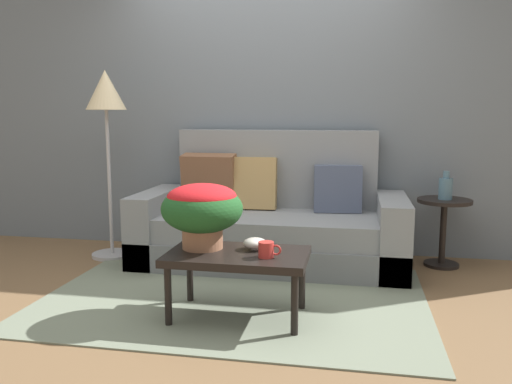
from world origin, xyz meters
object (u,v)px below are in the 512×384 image
floor_lamp (106,108)px  potted_plant (202,208)px  coffee_mug (267,250)px  side_table (444,220)px  couch (270,223)px  coffee_table (238,260)px  table_vase (446,188)px  snack_bowl (255,243)px

floor_lamp → potted_plant: bearing=-43.3°
coffee_mug → side_table: bearing=50.4°
couch → potted_plant: 1.24m
couch → coffee_mug: (0.19, -1.31, 0.13)m
coffee_table → table_vase: (1.39, 1.36, 0.28)m
couch → potted_plant: bearing=-101.1°
snack_bowl → table_vase: table_vase is taller
side_table → snack_bowl: 1.83m
coffee_table → coffee_mug: size_ratio=6.25×
table_vase → potted_plant: bearing=-141.3°
couch → potted_plant: size_ratio=4.34×
potted_plant → table_vase: 2.08m
side_table → coffee_mug: (-1.20, -1.45, 0.07)m
potted_plant → snack_bowl: potted_plant is taller
coffee_mug → snack_bowl: size_ratio=0.92×
couch → coffee_mug: couch is taller
side_table → floor_lamp: size_ratio=0.35×
floor_lamp → coffee_mug: (1.57, -1.21, -0.82)m
table_vase → coffee_mug: bearing=-129.9°
potted_plant → coffee_mug: size_ratio=3.73×
coffee_table → potted_plant: 0.38m
side_table → snack_bowl: (-1.30, -1.29, 0.06)m
coffee_table → couch: bearing=90.2°
couch → floor_lamp: floor_lamp is taller
coffee_table → coffee_mug: coffee_mug is taller
coffee_table → coffee_mug: (0.19, -0.07, 0.09)m
floor_lamp → couch: bearing=4.1°
potted_plant → coffee_mug: bearing=-17.7°
side_table → table_vase: (-0.00, -0.02, 0.26)m
potted_plant → floor_lamp: bearing=136.7°
floor_lamp → coffee_mug: 2.15m
couch → coffee_mug: size_ratio=16.17×
couch → snack_bowl: (0.09, -1.15, 0.12)m
couch → table_vase: bearing=5.0°
couch → side_table: size_ratio=3.93×
side_table → table_vase: bearing=-93.4°
potted_plant → side_table: bearing=39.0°
coffee_table → side_table: 1.95m
coffee_table → snack_bowl: snack_bowl is taller
side_table → coffee_mug: side_table is taller
coffee_table → coffee_mug: bearing=-21.5°
couch → table_vase: size_ratio=9.58×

